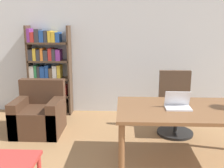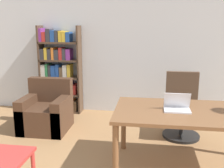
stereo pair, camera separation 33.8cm
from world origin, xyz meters
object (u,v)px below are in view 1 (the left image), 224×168
(office_chair, at_px, (175,107))
(desk, at_px, (187,115))
(bookshelf, at_px, (48,74))
(armchair, at_px, (39,115))
(laptop, at_px, (178,104))

(office_chair, bearing_deg, desk, -94.11)
(bookshelf, bearing_deg, armchair, -84.37)
(office_chair, distance_m, armchair, 2.25)
(laptop, distance_m, armchair, 2.32)
(desk, bearing_deg, office_chair, 85.89)
(desk, distance_m, office_chair, 1.09)
(laptop, xyz_separation_m, armchair, (-2.05, 0.96, -0.52))
(office_chair, relative_size, bookshelf, 0.59)
(armchair, bearing_deg, laptop, -25.04)
(laptop, xyz_separation_m, office_chair, (0.19, 1.06, -0.37))
(laptop, bearing_deg, desk, 0.30)
(desk, bearing_deg, armchair, 156.16)
(laptop, height_order, armchair, laptop)
(laptop, relative_size, armchair, 0.36)
(laptop, distance_m, bookshelf, 2.88)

